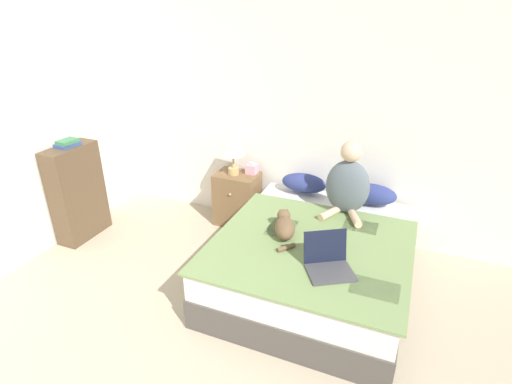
% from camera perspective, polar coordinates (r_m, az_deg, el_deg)
% --- Properties ---
extents(wall_back, '(5.33, 0.05, 2.55)m').
position_cam_1_polar(wall_back, '(4.38, 4.88, 10.59)').
color(wall_back, white).
rests_on(wall_back, ground_plane).
extents(bed, '(1.64, 1.93, 0.53)m').
position_cam_1_polar(bed, '(3.73, 8.33, -9.54)').
color(bed, '#4C4742').
rests_on(bed, ground_plane).
extents(pillow_near, '(0.48, 0.25, 0.20)m').
position_cam_1_polar(pillow_near, '(4.32, 6.85, 1.28)').
color(pillow_near, navy).
rests_on(pillow_near, bed).
extents(pillow_far, '(0.48, 0.25, 0.20)m').
position_cam_1_polar(pillow_far, '(4.21, 16.25, -0.28)').
color(pillow_far, navy).
rests_on(pillow_far, bed).
extents(person_sitting, '(0.42, 0.41, 0.72)m').
position_cam_1_polar(person_sitting, '(3.88, 12.96, 1.11)').
color(person_sitting, slate).
rests_on(person_sitting, bed).
extents(cat_tabby, '(0.28, 0.48, 0.19)m').
position_cam_1_polar(cat_tabby, '(3.50, 4.10, -4.88)').
color(cat_tabby, brown).
rests_on(cat_tabby, bed).
extents(laptop_open, '(0.46, 0.45, 0.27)m').
position_cam_1_polar(laptop_open, '(3.13, 10.32, -9.94)').
color(laptop_open, '#424247').
rests_on(laptop_open, bed).
extents(nightstand, '(0.49, 0.38, 0.63)m').
position_cam_1_polar(nightstand, '(4.67, -2.68, -0.97)').
color(nightstand, brown).
rests_on(nightstand, ground_plane).
extents(table_lamp, '(0.26, 0.26, 0.48)m').
position_cam_1_polar(table_lamp, '(4.43, -3.32, 6.57)').
color(table_lamp, tan).
rests_on(table_lamp, nightstand).
extents(tissue_box, '(0.12, 0.12, 0.14)m').
position_cam_1_polar(tissue_box, '(4.54, -0.61, 3.37)').
color(tissue_box, '#E09EB2').
rests_on(tissue_box, nightstand).
extents(bookshelf, '(0.25, 0.58, 1.05)m').
position_cam_1_polar(bookshelf, '(4.74, -24.16, -0.09)').
color(bookshelf, brown).
rests_on(bookshelf, ground_plane).
extents(book_stack_top, '(0.18, 0.24, 0.07)m').
position_cam_1_polar(book_stack_top, '(4.55, -25.33, 6.31)').
color(book_stack_top, '#334C8E').
rests_on(book_stack_top, bookshelf).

